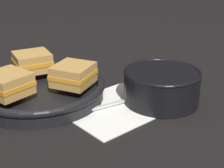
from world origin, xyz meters
TOP-DOWN VIEW (x-y plane):
  - ground_plane at (0.00, 0.00)m, footprint 4.00×4.00m
  - napkin at (-0.04, -0.02)m, footprint 0.25×0.23m
  - soup_bowl at (0.05, -0.09)m, footprint 0.17×0.17m
  - spoon at (-0.00, -0.03)m, footprint 0.17×0.08m
  - skillet at (-0.11, 0.15)m, footprint 0.31×0.31m
  - sandwich_near_left at (-0.19, 0.15)m, footprint 0.08×0.09m
  - sandwich_near_right at (-0.07, 0.08)m, footprint 0.10×0.10m
  - sandwich_far_left at (-0.07, 0.22)m, footprint 0.11×0.11m

SIDE VIEW (x-z plane):
  - ground_plane at x=0.00m, z-range 0.00..0.00m
  - napkin at x=-0.04m, z-range 0.00..0.00m
  - spoon at x=0.00m, z-range 0.00..0.01m
  - skillet at x=-0.11m, z-range 0.00..0.04m
  - soup_bowl at x=0.05m, z-range 0.00..0.08m
  - sandwich_near_left at x=-0.19m, z-range 0.04..0.09m
  - sandwich_near_right at x=-0.07m, z-range 0.04..0.09m
  - sandwich_far_left at x=-0.07m, z-range 0.04..0.09m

